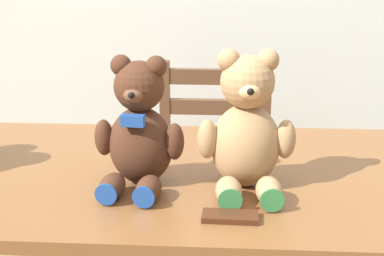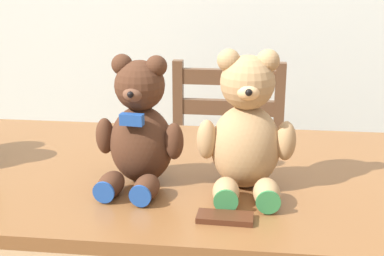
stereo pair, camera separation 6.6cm
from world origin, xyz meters
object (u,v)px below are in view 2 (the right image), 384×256
Objects in this scene: teddy_bear_left at (140,130)px; teddy_bear_right at (246,131)px; wooden_chair_behind at (225,177)px; chocolate_bar at (225,218)px.

teddy_bear_left is 0.24m from teddy_bear_right.
teddy_bear_right is at bearing -173.72° from teddy_bear_left.
teddy_bear_right is at bearing 96.39° from wooden_chair_behind.
teddy_bear_left is at bearing 141.22° from chocolate_bar.
wooden_chair_behind is 0.89m from teddy_bear_right.
teddy_bear_left is 2.65× the size of chocolate_bar.
teddy_bear_left is at bearing -3.43° from teddy_bear_right.
chocolate_bar is at bearing 74.85° from teddy_bear_right.
chocolate_bar is (0.21, -0.17, -0.12)m from teddy_bear_left.
chocolate_bar is (-0.03, -0.16, -0.13)m from teddy_bear_right.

